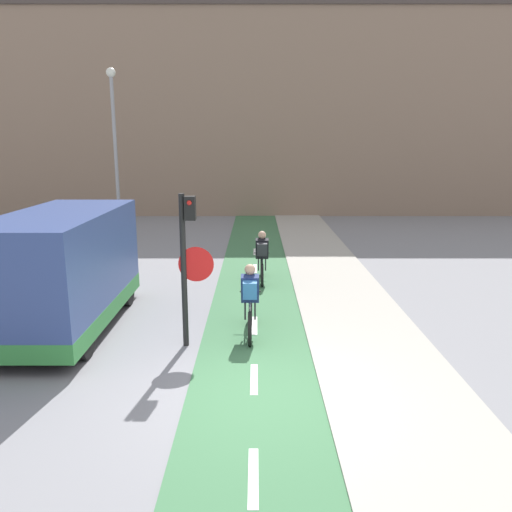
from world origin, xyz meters
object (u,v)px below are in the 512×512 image
object	(u,v)px
cyclist_near	(251,302)
cyclist_far	(263,258)
street_lamp_far	(116,137)
van	(66,272)
traffic_light_pole	(189,253)

from	to	relation	value
cyclist_near	cyclist_far	world-z (taller)	cyclist_near
street_lamp_far	van	bearing A→B (deg)	-81.25
traffic_light_pole	street_lamp_far	xyz separation A→B (m)	(-4.28, 11.00, 2.25)
cyclist_far	van	bearing A→B (deg)	-139.08
cyclist_far	cyclist_near	bearing A→B (deg)	-94.08
cyclist_far	van	size ratio (longest dim) A/B	0.36
traffic_light_pole	cyclist_far	xyz separation A→B (m)	(1.45, 4.56, -1.13)
van	traffic_light_pole	bearing A→B (deg)	-19.00
cyclist_near	cyclist_far	distance (m)	4.05
street_lamp_far	cyclist_far	distance (m)	9.26
cyclist_near	van	xyz separation A→B (m)	(-3.89, 0.42, 0.51)
cyclist_near	van	distance (m)	3.94
traffic_light_pole	street_lamp_far	world-z (taller)	street_lamp_far
cyclist_near	cyclist_far	size ratio (longest dim) A/B	1.05
van	street_lamp_far	bearing A→B (deg)	98.75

